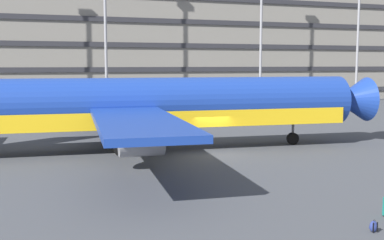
% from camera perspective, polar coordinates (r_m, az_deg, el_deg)
% --- Properties ---
extents(ground_plane, '(600.00, 600.00, 0.00)m').
position_cam_1_polar(ground_plane, '(33.70, 2.54, -3.90)').
color(ground_plane, '#424449').
extents(terminal_structure, '(130.61, 21.18, 17.75)m').
position_cam_1_polar(terminal_structure, '(81.05, -10.86, 8.45)').
color(terminal_structure, gray).
rests_on(terminal_structure, ground_plane).
extents(airliner, '(37.76, 30.56, 10.66)m').
position_cam_1_polar(airliner, '(34.14, -7.31, 1.60)').
color(airliner, navy).
rests_on(airliner, ground_plane).
extents(light_mast_center_right, '(1.80, 0.50, 25.09)m').
position_cam_1_polar(light_mast_center_right, '(70.87, 8.18, 13.16)').
color(light_mast_center_right, gray).
rests_on(light_mast_center_right, ground_plane).
extents(light_mast_right, '(1.80, 0.50, 19.82)m').
position_cam_1_polar(light_mast_right, '(79.72, 19.00, 10.18)').
color(light_mast_right, gray).
rests_on(light_mast_right, ground_plane).
extents(backpack_purple, '(0.34, 0.28, 0.48)m').
position_cam_1_polar(backpack_purple, '(19.41, 20.59, -11.67)').
color(backpack_purple, navy).
rests_on(backpack_purple, ground_plane).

